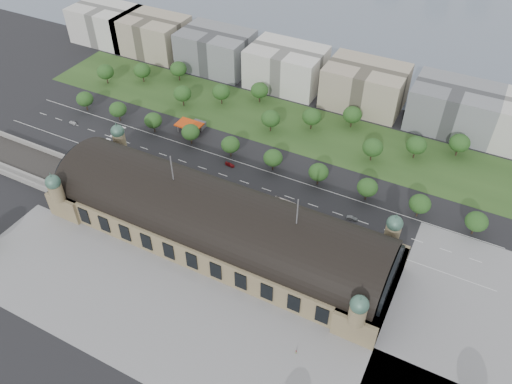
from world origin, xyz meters
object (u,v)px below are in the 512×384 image
at_px(traffic_car_0, 73,123).
at_px(bus_west, 260,197).
at_px(petrol_station, 194,125).
at_px(parked_car_1, 120,164).
at_px(traffic_car_1, 115,132).
at_px(parked_car_6, 186,182).
at_px(parked_car_5, 184,186).
at_px(bus_east, 327,226).
at_px(bus_mid, 284,203).
at_px(traffic_car_3, 230,165).
at_px(traffic_car_2, 166,171).
at_px(parked_car_4, 176,182).
at_px(pedestrian_0, 296,352).
at_px(parked_car_0, 105,158).
at_px(traffic_car_5, 352,218).
at_px(parked_car_3, 177,184).
at_px(parked_car_2, 137,163).

height_order(traffic_car_0, bus_west, bus_west).
height_order(petrol_station, parked_car_1, petrol_station).
distance_m(traffic_car_1, parked_car_6, 60.91).
distance_m(parked_car_5, bus_east, 71.42).
bearing_deg(bus_mid, traffic_car_0, 90.47).
height_order(traffic_car_3, bus_east, bus_east).
bearing_deg(traffic_car_2, parked_car_6, 84.07).
height_order(traffic_car_2, bus_west, bus_west).
xyz_separation_m(parked_car_4, pedestrian_0, (88.42, -56.35, 0.05)).
xyz_separation_m(parked_car_0, parked_car_4, (43.15, 0.81, 0.11)).
relative_size(parked_car_6, bus_mid, 0.42).
relative_size(traffic_car_5, parked_car_6, 1.04).
relative_size(bus_east, pedestrian_0, 6.44).
relative_size(traffic_car_3, parked_car_5, 1.01).
distance_m(parked_car_3, pedestrian_0, 103.31).
bearing_deg(parked_car_2, traffic_car_5, 65.57).
bearing_deg(petrol_station, traffic_car_2, -79.18).
height_order(traffic_car_2, parked_car_2, parked_car_2).
xyz_separation_m(parked_car_1, parked_car_5, (38.44, 0.26, 0.03)).
relative_size(bus_mid, bus_east, 1.02).
bearing_deg(bus_east, parked_car_1, 99.10).
relative_size(parked_car_4, parked_car_5, 0.93).
xyz_separation_m(traffic_car_1, pedestrian_0, (142.29, -76.52, 0.15)).
distance_m(parked_car_0, parked_car_4, 43.16).
relative_size(parked_car_1, parked_car_3, 1.26).
distance_m(parked_car_1, parked_car_3, 34.85).
xyz_separation_m(traffic_car_1, bus_mid, (106.95, -9.99, 0.83)).
height_order(parked_car_0, pedestrian_0, pedestrian_0).
bearing_deg(parked_car_5, parked_car_4, -117.21).
bearing_deg(traffic_car_2, bus_west, 98.76).
distance_m(traffic_car_0, parked_car_0, 41.18).
relative_size(traffic_car_2, bus_west, 0.49).
height_order(parked_car_4, bus_east, bus_east).
xyz_separation_m(parked_car_6, bus_mid, (48.67, 7.71, 0.85)).
relative_size(traffic_car_1, bus_east, 0.39).
xyz_separation_m(petrol_station, traffic_car_2, (7.31, -38.24, -2.22)).
bearing_deg(pedestrian_0, traffic_car_0, 143.99).
bearing_deg(parked_car_6, traffic_car_1, -128.81).
xyz_separation_m(petrol_station, pedestrian_0, (105.47, -99.82, -2.12)).
xyz_separation_m(traffic_car_3, parked_car_5, (-11.39, -24.63, -0.04)).
distance_m(parked_car_0, parked_car_1, 9.60).
relative_size(traffic_car_3, bus_mid, 0.47).
relative_size(traffic_car_5, parked_car_2, 0.87).
bearing_deg(parked_car_3, traffic_car_2, -141.11).
distance_m(traffic_car_2, bus_east, 85.83).
height_order(traffic_car_1, parked_car_3, traffic_car_1).
relative_size(traffic_car_0, parked_car_5, 0.96).
distance_m(parked_car_2, parked_car_6, 30.46).
xyz_separation_m(petrol_station, parked_car_2, (-8.99, -40.28, -2.15)).
bearing_deg(traffic_car_0, parked_car_0, 73.08).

